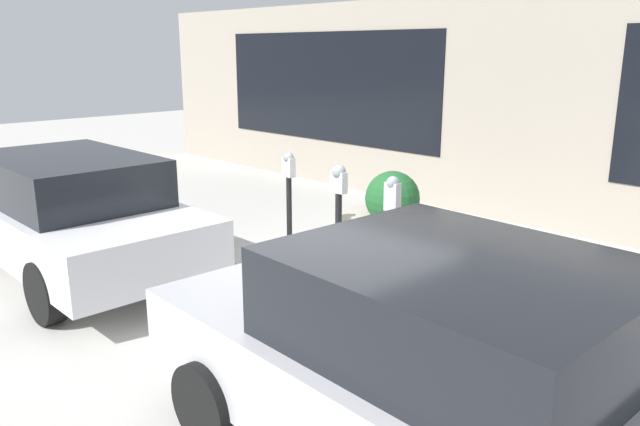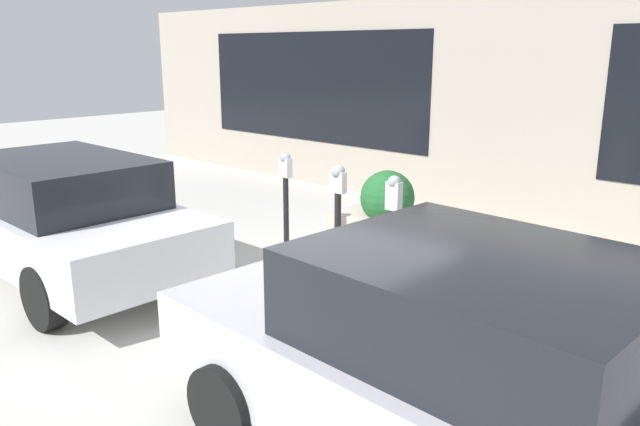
{
  "view_description": "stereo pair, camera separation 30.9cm",
  "coord_description": "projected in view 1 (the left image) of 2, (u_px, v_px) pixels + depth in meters",
  "views": [
    {
      "loc": [
        -4.73,
        4.49,
        2.69
      ],
      "look_at": [
        0.0,
        -0.12,
        0.95
      ],
      "focal_mm": 35.0,
      "sensor_mm": 36.0,
      "label": 1
    },
    {
      "loc": [
        -4.51,
        4.7,
        2.69
      ],
      "look_at": [
        0.0,
        -0.12,
        0.95
      ],
      "focal_mm": 35.0,
      "sensor_mm": 36.0,
      "label": 2
    }
  ],
  "objects": [
    {
      "name": "planter_box",
      "position": [
        392.0,
        223.0,
        8.22
      ],
      "size": [
        1.34,
        0.87,
        1.16
      ],
      "color": "#B2A899",
      "rests_on": "ground_plane"
    },
    {
      "name": "ground_plane",
      "position": [
        312.0,
        296.0,
        6.99
      ],
      "size": [
        40.0,
        40.0,
        0.0
      ],
      "primitive_type": "plane",
      "color": "beige"
    },
    {
      "name": "parking_meter_second",
      "position": [
        339.0,
        206.0,
        6.99
      ],
      "size": [
        0.19,
        0.16,
        1.45
      ],
      "color": "black",
      "rests_on": "ground_plane"
    },
    {
      "name": "parking_meter_nearest",
      "position": [
        392.0,
        227.0,
        6.45
      ],
      "size": [
        0.16,
        0.13,
        1.44
      ],
      "color": "black",
      "rests_on": "ground_plane"
    },
    {
      "name": "building_facade",
      "position": [
        523.0,
        110.0,
        9.56
      ],
      "size": [
        19.0,
        0.17,
        3.55
      ],
      "color": "#9E9384",
      "rests_on": "ground_plane"
    },
    {
      "name": "parked_car_middle",
      "position": [
        67.0,
        211.0,
        7.63
      ],
      "size": [
        4.57,
        1.86,
        1.47
      ],
      "rotation": [
        0.0,
        0.0,
        -0.01
      ],
      "color": "silver",
      "rests_on": "ground_plane"
    },
    {
      "name": "parked_car_front",
      "position": [
        440.0,
        363.0,
        3.94
      ],
      "size": [
        4.07,
        2.09,
        1.5
      ],
      "rotation": [
        0.0,
        0.0,
        -0.04
      ],
      "color": "#B7B7BC",
      "rests_on": "ground_plane"
    },
    {
      "name": "curb_strip",
      "position": [
        307.0,
        297.0,
        6.94
      ],
      "size": [
        19.0,
        0.16,
        0.04
      ],
      "color": "gray",
      "rests_on": "ground_plane"
    },
    {
      "name": "parking_meter_middle",
      "position": [
        289.0,
        194.0,
        7.62
      ],
      "size": [
        0.15,
        0.13,
        1.49
      ],
      "color": "black",
      "rests_on": "ground_plane"
    }
  ]
}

